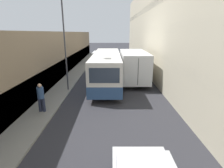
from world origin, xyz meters
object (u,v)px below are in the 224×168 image
pedestrian (41,97)px  street_lamp (63,23)px  panel_van (99,57)px  bus (107,68)px  box_truck (133,64)px

pedestrian → street_lamp: (0.56, 4.40, 4.56)m
panel_van → street_lamp: (-1.73, -14.17, 4.59)m
bus → box_truck: (2.70, 1.73, 0.05)m
bus → box_truck: box_truck is taller
box_truck → panel_van: 11.09m
panel_van → bus: bearing=-82.3°
box_truck → panel_van: size_ratio=2.10×
panel_van → box_truck: bearing=-67.1°
box_truck → street_lamp: size_ratio=1.09×
bus → pedestrian: (-3.90, -6.63, -0.50)m
box_truck → street_lamp: street_lamp is taller
box_truck → street_lamp: 8.25m
box_truck → panel_van: bearing=112.9°
bus → pedestrian: bus is taller
bus → pedestrian: size_ratio=6.01×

